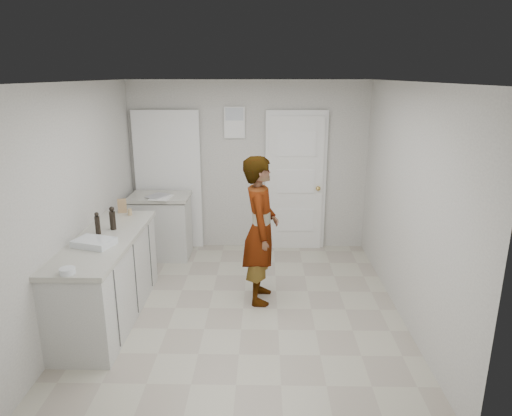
{
  "coord_description": "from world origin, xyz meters",
  "views": [
    {
      "loc": [
        0.23,
        -4.66,
        2.57
      ],
      "look_at": [
        0.14,
        0.4,
        1.08
      ],
      "focal_mm": 32.0,
      "sensor_mm": 36.0,
      "label": 1
    }
  ],
  "objects_px": {
    "spice_jar": "(130,212)",
    "person": "(261,230)",
    "egg_bowl": "(67,271)",
    "baking_dish": "(94,243)",
    "oil_cruet_a": "(113,219)",
    "oil_cruet_b": "(97,224)",
    "cake_mix_box": "(122,206)"
  },
  "relations": [
    {
      "from": "oil_cruet_a",
      "to": "oil_cruet_b",
      "type": "relative_size",
      "value": 1.07
    },
    {
      "from": "oil_cruet_a",
      "to": "spice_jar",
      "type": "bearing_deg",
      "value": 86.24
    },
    {
      "from": "person",
      "to": "cake_mix_box",
      "type": "bearing_deg",
      "value": 76.56
    },
    {
      "from": "baking_dish",
      "to": "egg_bowl",
      "type": "height_order",
      "value": "baking_dish"
    },
    {
      "from": "person",
      "to": "baking_dish",
      "type": "distance_m",
      "value": 1.79
    },
    {
      "from": "oil_cruet_b",
      "to": "oil_cruet_a",
      "type": "bearing_deg",
      "value": 54.2
    },
    {
      "from": "baking_dish",
      "to": "egg_bowl",
      "type": "relative_size",
      "value": 3.28
    },
    {
      "from": "oil_cruet_b",
      "to": "baking_dish",
      "type": "bearing_deg",
      "value": -76.99
    },
    {
      "from": "cake_mix_box",
      "to": "baking_dish",
      "type": "height_order",
      "value": "cake_mix_box"
    },
    {
      "from": "spice_jar",
      "to": "egg_bowl",
      "type": "xyz_separation_m",
      "value": [
        -0.06,
        -1.69,
        -0.01
      ]
    },
    {
      "from": "baking_dish",
      "to": "egg_bowl",
      "type": "xyz_separation_m",
      "value": [
        0.01,
        -0.67,
        -0.0
      ]
    },
    {
      "from": "spice_jar",
      "to": "baking_dish",
      "type": "xyz_separation_m",
      "value": [
        -0.07,
        -1.02,
        -0.01
      ]
    },
    {
      "from": "person",
      "to": "oil_cruet_a",
      "type": "bearing_deg",
      "value": 97.68
    },
    {
      "from": "oil_cruet_a",
      "to": "egg_bowl",
      "type": "relative_size",
      "value": 1.96
    },
    {
      "from": "cake_mix_box",
      "to": "spice_jar",
      "type": "xyz_separation_m",
      "value": [
        0.12,
        -0.11,
        -0.05
      ]
    },
    {
      "from": "baking_dish",
      "to": "oil_cruet_a",
      "type": "bearing_deg",
      "value": 86.17
    },
    {
      "from": "person",
      "to": "egg_bowl",
      "type": "bearing_deg",
      "value": 130.63
    },
    {
      "from": "cake_mix_box",
      "to": "baking_dish",
      "type": "bearing_deg",
      "value": -101.92
    },
    {
      "from": "spice_jar",
      "to": "oil_cruet_a",
      "type": "bearing_deg",
      "value": -93.76
    },
    {
      "from": "oil_cruet_a",
      "to": "baking_dish",
      "type": "xyz_separation_m",
      "value": [
        -0.03,
        -0.5,
        -0.09
      ]
    },
    {
      "from": "cake_mix_box",
      "to": "baking_dish",
      "type": "xyz_separation_m",
      "value": [
        0.06,
        -1.13,
        -0.06
      ]
    },
    {
      "from": "baking_dish",
      "to": "cake_mix_box",
      "type": "bearing_deg",
      "value": 92.79
    },
    {
      "from": "oil_cruet_a",
      "to": "baking_dish",
      "type": "height_order",
      "value": "oil_cruet_a"
    },
    {
      "from": "egg_bowl",
      "to": "oil_cruet_b",
      "type": "bearing_deg",
      "value": 95.07
    },
    {
      "from": "person",
      "to": "baking_dish",
      "type": "xyz_separation_m",
      "value": [
        -1.66,
        -0.68,
        0.1
      ]
    },
    {
      "from": "person",
      "to": "oil_cruet_b",
      "type": "bearing_deg",
      "value": 102.29
    },
    {
      "from": "cake_mix_box",
      "to": "oil_cruet_a",
      "type": "xyz_separation_m",
      "value": [
        0.09,
        -0.63,
        0.04
      ]
    },
    {
      "from": "person",
      "to": "oil_cruet_a",
      "type": "relative_size",
      "value": 6.55
    },
    {
      "from": "oil_cruet_a",
      "to": "oil_cruet_b",
      "type": "xyz_separation_m",
      "value": [
        -0.11,
        -0.16,
        -0.01
      ]
    },
    {
      "from": "cake_mix_box",
      "to": "spice_jar",
      "type": "bearing_deg",
      "value": -55.94
    },
    {
      "from": "spice_jar",
      "to": "person",
      "type": "bearing_deg",
      "value": -12.19
    },
    {
      "from": "spice_jar",
      "to": "baking_dish",
      "type": "distance_m",
      "value": 1.02
    }
  ]
}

